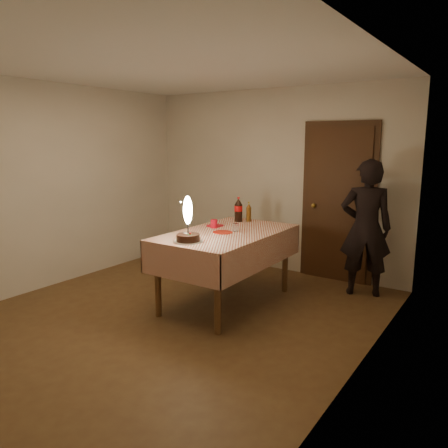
{
  "coord_description": "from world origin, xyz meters",
  "views": [
    {
      "loc": [
        2.96,
        -3.39,
        1.88
      ],
      "look_at": [
        0.26,
        0.6,
        0.95
      ],
      "focal_mm": 35.0,
      "sensor_mm": 36.0,
      "label": 1
    }
  ],
  "objects": [
    {
      "name": "room_shell",
      "position": [
        0.03,
        0.08,
        1.65
      ],
      "size": [
        4.04,
        4.54,
        2.62
      ],
      "color": "beige",
      "rests_on": "ground"
    },
    {
      "name": "red_cup",
      "position": [
        0.01,
        0.76,
        0.9
      ],
      "size": [
        0.08,
        0.08,
        0.1
      ],
      "primitive_type": "cylinder",
      "color": "red",
      "rests_on": "dining_table"
    },
    {
      "name": "birthday_cake",
      "position": [
        0.2,
        0.03,
        0.99
      ],
      "size": [
        0.3,
        0.3,
        0.47
      ],
      "color": "white",
      "rests_on": "dining_table"
    },
    {
      "name": "amber_bottle_left",
      "position": [
        0.14,
        1.35,
        0.97
      ],
      "size": [
        0.06,
        0.06,
        0.25
      ],
      "color": "#5A360F",
      "rests_on": "dining_table"
    },
    {
      "name": "napkin_stack",
      "position": [
        -0.03,
        0.84,
        0.86
      ],
      "size": [
        0.15,
        0.15,
        0.02
      ],
      "primitive_type": "cube",
      "color": "#B2141F",
      "rests_on": "dining_table"
    },
    {
      "name": "cola_bottle",
      "position": [
        0.03,
        1.27,
        1.0
      ],
      "size": [
        0.1,
        0.1,
        0.32
      ],
      "color": "black",
      "rests_on": "dining_table"
    },
    {
      "name": "clear_cup",
      "position": [
        0.33,
        0.74,
        0.9
      ],
      "size": [
        0.07,
        0.07,
        0.09
      ],
      "primitive_type": "cylinder",
      "color": "white",
      "rests_on": "dining_table"
    },
    {
      "name": "photographer",
      "position": [
        1.49,
        1.85,
        0.83
      ],
      "size": [
        0.71,
        0.59,
        1.66
      ],
      "color": "black",
      "rests_on": "ground"
    },
    {
      "name": "dining_table",
      "position": [
        0.26,
        0.65,
        0.74
      ],
      "size": [
        1.02,
        1.72,
        0.85
      ],
      "color": "brown",
      "rests_on": "ground"
    },
    {
      "name": "red_plate",
      "position": [
        0.25,
        0.6,
        0.86
      ],
      "size": [
        0.22,
        0.22,
        0.01
      ],
      "primitive_type": "cylinder",
      "color": "#B61B0C",
      "rests_on": "dining_table"
    },
    {
      "name": "ground",
      "position": [
        0.0,
        0.0,
        0.0
      ],
      "size": [
        4.0,
        4.5,
        0.01
      ],
      "primitive_type": "cube",
      "color": "brown",
      "rests_on": "ground"
    }
  ]
}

